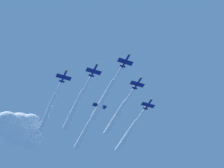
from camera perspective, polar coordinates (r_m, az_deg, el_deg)
jet_lead at (r=177.86m, az=-1.64°, el=-2.94°), size 36.15×40.80×3.78m
jet_port_inner at (r=189.67m, az=0.69°, el=-6.26°), size 36.10×40.43×3.83m
jet_starboard_inner at (r=183.38m, az=-7.08°, el=-4.82°), size 38.24×42.94×3.82m
jet_port_mid at (r=202.04m, az=2.81°, el=-9.54°), size 36.94×40.20×3.72m
jet_starboard_mid at (r=190.23m, az=-11.80°, el=-5.25°), size 36.72×41.36×3.78m
jet_port_outer at (r=200.67m, az=-5.30°, el=-9.24°), size 34.18×37.95×3.72m
cloud_puff at (r=217.63m, az=-16.73°, el=-7.99°), size 36.64×26.54×22.78m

